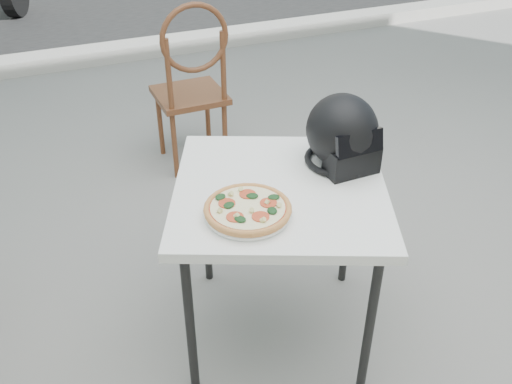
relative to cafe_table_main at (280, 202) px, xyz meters
name	(u,v)px	position (x,y,z in m)	size (l,w,h in m)	color
ground	(301,251)	(0.32, 0.41, -0.65)	(80.00, 80.00, 0.00)	gray
curb	(152,47)	(0.32, 3.41, -0.59)	(30.00, 0.25, 0.12)	#A5A39B
cafe_table_main	(280,202)	(0.00, 0.00, 0.00)	(0.98, 0.98, 0.71)	white
plate	(248,214)	(-0.17, -0.12, 0.07)	(0.29, 0.29, 0.02)	white
pizza	(248,208)	(-0.17, -0.12, 0.09)	(0.36, 0.36, 0.04)	#CB884A
helmet	(343,135)	(0.28, 0.06, 0.18)	(0.27, 0.28, 0.27)	black
cafe_chair_main	(192,79)	(0.10, 1.40, -0.08)	(0.39, 0.39, 1.01)	brown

